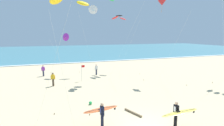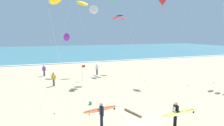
{
  "view_description": "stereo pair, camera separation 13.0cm",
  "coord_description": "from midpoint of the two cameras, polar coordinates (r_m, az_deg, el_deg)",
  "views": [
    {
      "loc": [
        -5.76,
        -9.03,
        5.93
      ],
      "look_at": [
        -0.73,
        5.16,
        3.51
      ],
      "focal_mm": 28.57,
      "sensor_mm": 36.0,
      "label": 1
    },
    {
      "loc": [
        -5.64,
        -9.07,
        5.93
      ],
      "look_at": [
        -0.73,
        5.16,
        3.51
      ],
      "focal_mm": 28.57,
      "sensor_mm": 36.0,
      "label": 2
    }
  ],
  "objects": [
    {
      "name": "kite_delta_violet_outer",
      "position": [
        26.61,
        -14.28,
        8.0
      ],
      "size": [
        2.76,
        2.69,
        6.12
      ],
      "color": "purple",
      "rests_on": "ground"
    },
    {
      "name": "kite_delta_ivory_distant",
      "position": [
        28.14,
        -5.73,
        16.6
      ],
      "size": [
        2.89,
        0.81,
        10.32
      ],
      "color": "white",
      "rests_on": "ground"
    },
    {
      "name": "bystander_white_top",
      "position": [
        26.41,
        -4.69,
        -2.06
      ],
      "size": [
        0.48,
        0.26,
        1.59
      ],
      "color": "#2D334C",
      "rests_on": "ground"
    },
    {
      "name": "bystander_purple_top",
      "position": [
        27.38,
        -20.79,
        -2.24
      ],
      "size": [
        0.49,
        0.25,
        1.59
      ],
      "color": "#2D334C",
      "rests_on": "ground"
    },
    {
      "name": "kite_diamond_scarlet_high",
      "position": [
        24.36,
        16.33,
        17.97
      ],
      "size": [
        1.54,
        4.39,
        10.82
      ],
      "color": "red",
      "rests_on": "ground"
    },
    {
      "name": "driftwood_log",
      "position": [
        14.08,
        6.94,
        -15.49
      ],
      "size": [
        0.72,
        1.67,
        0.15
      ],
      "primitive_type": "cylinder",
      "rotation": [
        0.0,
        1.57,
        1.91
      ],
      "color": "#846B4C",
      "rests_on": "ground"
    },
    {
      "name": "surfer_trailing",
      "position": [
        11.83,
        -3.26,
        -15.22
      ],
      "size": [
        2.31,
        0.96,
        1.71
      ],
      "color": "black",
      "rests_on": "ground"
    },
    {
      "name": "bystander_yellow_top",
      "position": [
        21.76,
        -18.03,
        -4.92
      ],
      "size": [
        0.49,
        0.23,
        1.59
      ],
      "color": "#4C3D2D",
      "rests_on": "ground"
    },
    {
      "name": "kite_arc_emerald_near",
      "position": [
        10.7,
        -13.13,
        18.99
      ],
      "size": [
        2.45,
        3.76,
        8.12
      ],
      "color": "yellow",
      "rests_on": "ground"
    },
    {
      "name": "shoreline_foam",
      "position": [
        38.37,
        -10.25,
        0.23
      ],
      "size": [
        160.0,
        0.83,
        0.01
      ],
      "primitive_type": "cube",
      "color": "white",
      "rests_on": "ocean_water"
    },
    {
      "name": "beach_ball",
      "position": [
        15.71,
        -6.69,
        -12.55
      ],
      "size": [
        0.28,
        0.28,
        0.28
      ],
      "primitive_type": "sphere",
      "color": "green",
      "rests_on": "ground"
    },
    {
      "name": "ocean_water",
      "position": [
        67.69,
        -14.15,
        3.87
      ],
      "size": [
        160.0,
        60.0,
        0.08
      ],
      "primitive_type": "cube",
      "color": "teal",
      "rests_on": "ground"
    },
    {
      "name": "kite_arc_charcoal_far",
      "position": [
        28.73,
        2.65,
        14.35
      ],
      "size": [
        3.55,
        4.59,
        8.91
      ],
      "color": "red",
      "rests_on": "ground"
    },
    {
      "name": "surfer_lead",
      "position": [
        12.37,
        20.48,
        -14.7
      ],
      "size": [
        2.52,
        0.97,
        1.71
      ],
      "color": "black",
      "rests_on": "ground"
    },
    {
      "name": "lifeguard_flag",
      "position": [
        23.18,
        -9.27,
        -2.59
      ],
      "size": [
        0.44,
        0.05,
        2.1
      ],
      "color": "silver",
      "rests_on": "ground"
    }
  ]
}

